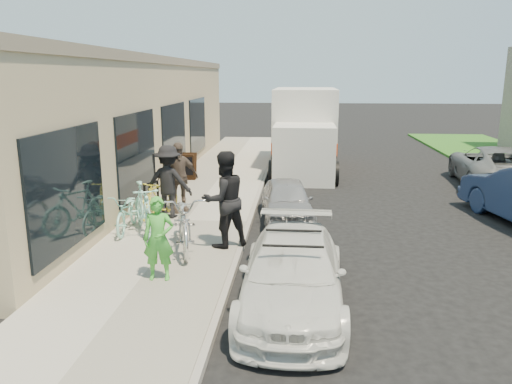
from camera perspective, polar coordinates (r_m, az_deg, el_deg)
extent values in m
plane|color=black|center=(9.39, 0.07, -9.56)|extent=(120.00, 120.00, 0.00)
cube|color=#9E998E|center=(12.46, -7.99, -3.52)|extent=(3.00, 34.00, 0.15)
cube|color=gray|center=(12.22, -0.86, -3.78)|extent=(0.12, 34.00, 0.13)
cube|color=tan|center=(17.74, -14.97, 7.48)|extent=(3.50, 20.00, 4.00)
cube|color=#7B6E5D|center=(17.67, -15.38, 14.26)|extent=(3.60, 20.00, 0.25)
cube|color=black|center=(9.81, -20.64, 0.39)|extent=(0.06, 3.00, 2.20)
cube|color=black|center=(13.46, -13.43, 4.16)|extent=(0.06, 3.00, 2.20)
cube|color=black|center=(17.27, -9.32, 6.27)|extent=(0.06, 3.00, 2.20)
cube|color=black|center=(21.15, -6.69, 7.59)|extent=(0.06, 3.00, 2.20)
cylinder|color=black|center=(12.90, -12.56, -0.95)|extent=(0.06, 0.06, 0.80)
cylinder|color=black|center=(13.31, -11.13, -0.45)|extent=(0.06, 0.06, 0.80)
cylinder|color=black|center=(13.01, -11.92, 1.01)|extent=(0.25, 0.52, 0.06)
cube|color=#331D0E|center=(16.99, -7.94, 2.81)|extent=(0.55, 0.23, 0.90)
cube|color=#331D0E|center=(17.31, -7.69, 3.00)|extent=(0.55, 0.23, 0.90)
cube|color=black|center=(16.96, -7.97, 2.94)|extent=(0.44, 0.15, 0.64)
imported|color=silver|center=(8.02, 4.22, -9.25)|extent=(1.68, 3.98, 1.15)
cylinder|color=black|center=(7.41, 4.26, -6.27)|extent=(0.91, 0.04, 0.04)
cylinder|color=black|center=(8.13, 4.32, -4.48)|extent=(0.91, 0.04, 0.04)
imported|color=#9C9BA0|center=(12.72, 3.55, -0.97)|extent=(1.55, 3.19, 1.05)
cube|color=silver|center=(17.38, 5.50, 4.39)|extent=(2.11, 2.11, 1.98)
cube|color=black|center=(17.32, 5.53, 5.75)|extent=(1.93, 0.09, 0.94)
cube|color=silver|center=(20.40, 5.57, 7.45)|extent=(2.45, 4.40, 3.02)
cube|color=red|center=(20.47, 5.53, 5.57)|extent=(2.47, 4.42, 0.57)
cylinder|color=black|center=(16.99, 1.94, 2.28)|extent=(0.27, 0.84, 0.83)
cylinder|color=black|center=(16.99, 8.96, 2.13)|extent=(0.27, 0.84, 0.83)
cylinder|color=black|center=(18.12, 2.17, 2.96)|extent=(0.27, 0.84, 0.83)
cylinder|color=black|center=(18.12, 8.76, 2.82)|extent=(0.27, 0.84, 0.83)
cylinder|color=black|center=(22.01, 2.80, 4.78)|extent=(0.27, 0.84, 0.83)
cylinder|color=black|center=(22.01, 8.23, 4.66)|extent=(0.27, 0.84, 0.83)
imported|color=slate|center=(18.46, 25.52, 2.69)|extent=(2.77, 5.10, 1.36)
imported|color=silver|center=(10.28, -8.23, -3.28)|extent=(1.37, 2.37, 1.18)
imported|color=green|center=(8.78, -11.08, -5.26)|extent=(0.57, 0.41, 1.48)
imported|color=black|center=(10.25, -3.67, -0.84)|extent=(1.23, 1.18, 2.00)
imported|color=#9BE7D4|center=(11.42, -12.74, -1.90)|extent=(1.36, 1.93, 1.14)
imported|color=#9BE7D4|center=(11.75, -14.44, -2.20)|extent=(0.72, 1.74, 0.89)
imported|color=gold|center=(12.72, -11.00, -0.69)|extent=(0.97, 1.66, 0.96)
imported|color=black|center=(12.56, -9.97, 1.17)|extent=(1.25, 0.83, 1.82)
imported|color=brown|center=(13.03, -8.90, 1.67)|extent=(1.15, 0.93, 1.83)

